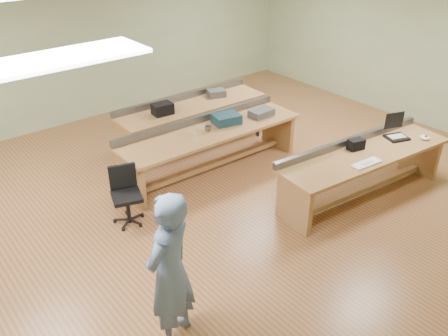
{
  "coord_description": "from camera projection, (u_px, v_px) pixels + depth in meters",
  "views": [
    {
      "loc": [
        -3.83,
        -5.03,
        4.01
      ],
      "look_at": [
        -0.23,
        -0.6,
        0.79
      ],
      "focal_mm": 38.0,
      "sensor_mm": 36.0,
      "label": 1
    }
  ],
  "objects": [
    {
      "name": "floor",
      "position": [
        211.0,
        192.0,
        7.48
      ],
      "size": [
        10.0,
        10.0,
        0.0
      ],
      "primitive_type": "plane",
      "color": "#9C663B",
      "rests_on": "ground"
    },
    {
      "name": "wall_back",
      "position": [
        87.0,
        46.0,
        9.44
      ],
      "size": [
        10.0,
        0.04,
        3.0
      ],
      "primitive_type": "cube",
      "color": "#A4B589",
      "rests_on": "floor"
    },
    {
      "name": "wall_right",
      "position": [
        407.0,
        45.0,
        9.49
      ],
      "size": [
        0.04,
        8.0,
        3.0
      ],
      "primitive_type": "cube",
      "color": "#A4B589",
      "rests_on": "floor"
    },
    {
      "name": "workbench_front",
      "position": [
        363.0,
        163.0,
        7.15
      ],
      "size": [
        3.0,
        1.08,
        0.86
      ],
      "rotation": [
        0.0,
        0.0,
        -0.1
      ],
      "color": "#A26944",
      "rests_on": "floor"
    },
    {
      "name": "workbench_mid",
      "position": [
        210.0,
        139.0,
        7.86
      ],
      "size": [
        3.23,
        0.95,
        0.86
      ],
      "rotation": [
        0.0,
        0.0,
        -0.03
      ],
      "color": "#A26944",
      "rests_on": "floor"
    },
    {
      "name": "workbench_back",
      "position": [
        192.0,
        114.0,
        8.8
      ],
      "size": [
        2.93,
        0.86,
        0.86
      ],
      "rotation": [
        0.0,
        0.0,
        -0.03
      ],
      "color": "#A26944",
      "rests_on": "floor"
    },
    {
      "name": "person",
      "position": [
        170.0,
        272.0,
        4.58
      ],
      "size": [
        0.76,
        0.65,
        1.76
      ],
      "primitive_type": "imported",
      "rotation": [
        0.0,
        0.0,
        3.57
      ],
      "color": "#6578A5",
      "rests_on": "floor"
    },
    {
      "name": "laptop_base",
      "position": [
        397.0,
        138.0,
        7.45
      ],
      "size": [
        0.4,
        0.37,
        0.04
      ],
      "primitive_type": "cube",
      "rotation": [
        0.0,
        0.0,
        -0.36
      ],
      "color": "black",
      "rests_on": "workbench_front"
    },
    {
      "name": "laptop_screen",
      "position": [
        394.0,
        120.0,
        7.44
      ],
      "size": [
        0.31,
        0.13,
        0.26
      ],
      "primitive_type": "cube",
      "rotation": [
        0.0,
        0.0,
        -0.36
      ],
      "color": "black",
      "rests_on": "laptop_base"
    },
    {
      "name": "keyboard",
      "position": [
        366.0,
        164.0,
        6.72
      ],
      "size": [
        0.49,
        0.21,
        0.03
      ],
      "primitive_type": "cube",
      "rotation": [
        0.0,
        0.0,
        -0.11
      ],
      "color": "white",
      "rests_on": "workbench_front"
    },
    {
      "name": "trackball_mouse",
      "position": [
        425.0,
        138.0,
        7.41
      ],
      "size": [
        0.16,
        0.18,
        0.07
      ],
      "primitive_type": "ellipsoid",
      "rotation": [
        0.0,
        0.0,
        -0.18
      ],
      "color": "white",
      "rests_on": "workbench_front"
    },
    {
      "name": "camera_bag",
      "position": [
        356.0,
        144.0,
        7.1
      ],
      "size": [
        0.27,
        0.21,
        0.16
      ],
      "primitive_type": "cube",
      "rotation": [
        0.0,
        0.0,
        -0.25
      ],
      "color": "black",
      "rests_on": "workbench_front"
    },
    {
      "name": "task_chair",
      "position": [
        127.0,
        203.0,
        6.67
      ],
      "size": [
        0.57,
        0.57,
        0.84
      ],
      "rotation": [
        0.0,
        0.0,
        -0.32
      ],
      "color": "black",
      "rests_on": "floor"
    },
    {
      "name": "parts_bin_teal",
      "position": [
        226.0,
        119.0,
        7.94
      ],
      "size": [
        0.5,
        0.42,
        0.15
      ],
      "primitive_type": "cube",
      "rotation": [
        0.0,
        0.0,
        -0.21
      ],
      "color": "#122E3C",
      "rests_on": "workbench_mid"
    },
    {
      "name": "parts_bin_grey",
      "position": [
        261.0,
        113.0,
        8.23
      ],
      "size": [
        0.43,
        0.28,
        0.12
      ],
      "primitive_type": "cube",
      "rotation": [
        0.0,
        0.0,
        0.04
      ],
      "color": "#3E3E41",
      "rests_on": "workbench_mid"
    },
    {
      "name": "mug",
      "position": [
        208.0,
        129.0,
        7.69
      ],
      "size": [
        0.14,
        0.14,
        0.09
      ],
      "primitive_type": "imported",
      "rotation": [
        0.0,
        0.0,
        0.34
      ],
      "color": "#3E3E41",
      "rests_on": "workbench_mid"
    },
    {
      "name": "drinks_can",
      "position": [
        194.0,
        132.0,
        7.53
      ],
      "size": [
        0.08,
        0.08,
        0.12
      ],
      "primitive_type": "cylinder",
      "rotation": [
        0.0,
        0.0,
        0.42
      ],
      "color": "white",
      "rests_on": "workbench_mid"
    },
    {
      "name": "storage_box_back",
      "position": [
        163.0,
        109.0,
        8.27
      ],
      "size": [
        0.37,
        0.28,
        0.2
      ],
      "primitive_type": "cube",
      "rotation": [
        0.0,
        0.0,
        -0.1
      ],
      "color": "black",
      "rests_on": "workbench_back"
    },
    {
      "name": "tray_back",
      "position": [
        216.0,
        93.0,
        9.04
      ],
      "size": [
        0.39,
        0.33,
        0.13
      ],
      "primitive_type": "cube",
      "rotation": [
        0.0,
        0.0,
        -0.34
      ],
      "color": "#3E3E41",
      "rests_on": "workbench_back"
    }
  ]
}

